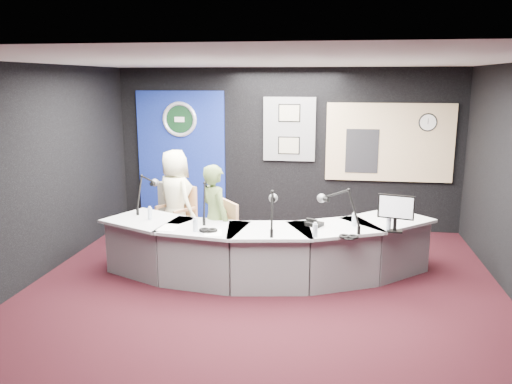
# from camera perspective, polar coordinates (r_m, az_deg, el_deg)

# --- Properties ---
(ground) EXTENTS (6.00, 6.00, 0.00)m
(ground) POSITION_cam_1_polar(r_m,az_deg,el_deg) (6.51, 0.68, -11.07)
(ground) COLOR black
(ground) RESTS_ON ground
(ceiling) EXTENTS (6.00, 6.00, 0.02)m
(ceiling) POSITION_cam_1_polar(r_m,az_deg,el_deg) (5.98, 0.76, 14.37)
(ceiling) COLOR silver
(ceiling) RESTS_ON ground
(wall_back) EXTENTS (6.00, 0.02, 2.80)m
(wall_back) POSITION_cam_1_polar(r_m,az_deg,el_deg) (9.03, 3.38, 4.79)
(wall_back) COLOR black
(wall_back) RESTS_ON ground
(wall_front) EXTENTS (6.00, 0.02, 2.80)m
(wall_front) POSITION_cam_1_polar(r_m,az_deg,el_deg) (3.26, -6.76, -9.20)
(wall_front) COLOR black
(wall_front) RESTS_ON ground
(wall_left) EXTENTS (0.02, 6.00, 2.80)m
(wall_left) POSITION_cam_1_polar(r_m,az_deg,el_deg) (7.15, -23.85, 1.72)
(wall_left) COLOR black
(wall_left) RESTS_ON ground
(broadcast_desk) EXTENTS (4.50, 1.90, 0.75)m
(broadcast_desk) POSITION_cam_1_polar(r_m,az_deg,el_deg) (6.89, 0.92, -6.38)
(broadcast_desk) COLOR #B2B5B7
(broadcast_desk) RESTS_ON ground
(backdrop_panel) EXTENTS (1.60, 0.05, 2.30)m
(backdrop_panel) POSITION_cam_1_polar(r_m,az_deg,el_deg) (9.39, -8.29, 4.05)
(backdrop_panel) COLOR navy
(backdrop_panel) RESTS_ON wall_back
(agency_seal) EXTENTS (0.63, 0.07, 0.63)m
(agency_seal) POSITION_cam_1_polar(r_m,az_deg,el_deg) (9.28, -8.49, 7.98)
(agency_seal) COLOR silver
(agency_seal) RESTS_ON backdrop_panel
(seal_center) EXTENTS (0.48, 0.01, 0.48)m
(seal_center) POSITION_cam_1_polar(r_m,az_deg,el_deg) (9.29, -8.48, 7.99)
(seal_center) COLOR black
(seal_center) RESTS_ON backdrop_panel
(pinboard) EXTENTS (0.90, 0.04, 1.10)m
(pinboard) POSITION_cam_1_polar(r_m,az_deg,el_deg) (8.96, 3.72, 6.97)
(pinboard) COLOR slate
(pinboard) RESTS_ON wall_back
(framed_photo_upper) EXTENTS (0.34, 0.02, 0.27)m
(framed_photo_upper) POSITION_cam_1_polar(r_m,az_deg,el_deg) (8.91, 3.72, 8.75)
(framed_photo_upper) COLOR gray
(framed_photo_upper) RESTS_ON pinboard
(framed_photo_lower) EXTENTS (0.34, 0.02, 0.27)m
(framed_photo_lower) POSITION_cam_1_polar(r_m,az_deg,el_deg) (8.96, 3.67, 5.17)
(framed_photo_lower) COLOR gray
(framed_photo_lower) RESTS_ON pinboard
(booth_window_frame) EXTENTS (2.12, 0.06, 1.32)m
(booth_window_frame) POSITION_cam_1_polar(r_m,az_deg,el_deg) (8.99, 14.60, 5.34)
(booth_window_frame) COLOR tan
(booth_window_frame) RESTS_ON wall_back
(booth_glow) EXTENTS (2.00, 0.02, 1.20)m
(booth_glow) POSITION_cam_1_polar(r_m,az_deg,el_deg) (8.98, 14.60, 5.33)
(booth_glow) COLOR tan
(booth_glow) RESTS_ON booth_window_frame
(equipment_rack) EXTENTS (0.55, 0.02, 0.75)m
(equipment_rack) POSITION_cam_1_polar(r_m,az_deg,el_deg) (8.95, 11.69, 4.48)
(equipment_rack) COLOR black
(equipment_rack) RESTS_ON booth_window_frame
(wall_clock) EXTENTS (0.28, 0.01, 0.28)m
(wall_clock) POSITION_cam_1_polar(r_m,az_deg,el_deg) (9.01, 18.56, 7.35)
(wall_clock) COLOR white
(wall_clock) RESTS_ON booth_window_frame
(armchair_left) EXTENTS (0.83, 0.83, 1.06)m
(armchair_left) POSITION_cam_1_polar(r_m,az_deg,el_deg) (8.16, -8.89, -2.41)
(armchair_left) COLOR #AD764F
(armchair_left) RESTS_ON ground
(armchair_right) EXTENTS (0.79, 0.79, 1.00)m
(armchair_right) POSITION_cam_1_polar(r_m,az_deg,el_deg) (7.07, -4.54, -4.87)
(armchair_right) COLOR #AD764F
(armchair_right) RESTS_ON ground
(draped_jacket) EXTENTS (0.47, 0.37, 0.70)m
(draped_jacket) POSITION_cam_1_polar(r_m,az_deg,el_deg) (8.37, -9.54, -1.41)
(draped_jacket) COLOR slate
(draped_jacket) RESTS_ON armchair_left
(person_man) EXTENTS (0.89, 0.86, 1.54)m
(person_man) POSITION_cam_1_polar(r_m,az_deg,el_deg) (8.10, -8.94, -0.75)
(person_man) COLOR #EDEABD
(person_man) RESTS_ON ground
(person_woman) EXTENTS (0.64, 0.64, 1.49)m
(person_woman) POSITION_cam_1_polar(r_m,az_deg,el_deg) (7.00, -4.58, -2.95)
(person_woman) COLOR #526635
(person_woman) RESTS_ON ground
(computer_monitor) EXTENTS (0.47, 0.15, 0.33)m
(computer_monitor) POSITION_cam_1_polar(r_m,az_deg,el_deg) (6.51, 15.28, -1.59)
(computer_monitor) COLOR black
(computer_monitor) RESTS_ON broadcast_desk
(desk_phone) EXTENTS (0.25, 0.23, 0.05)m
(desk_phone) POSITION_cam_1_polar(r_m,az_deg,el_deg) (6.65, 6.50, -3.55)
(desk_phone) COLOR black
(desk_phone) RESTS_ON broadcast_desk
(headphones_near) EXTENTS (0.20, 0.20, 0.03)m
(headphones_near) POSITION_cam_1_polar(r_m,az_deg,el_deg) (6.21, 10.27, -4.90)
(headphones_near) COLOR black
(headphones_near) RESTS_ON broadcast_desk
(headphones_far) EXTENTS (0.20, 0.20, 0.03)m
(headphones_far) POSITION_cam_1_polar(r_m,az_deg,el_deg) (6.40, -5.33, -4.24)
(headphones_far) COLOR black
(headphones_far) RESTS_ON broadcast_desk
(paper_stack) EXTENTS (0.25, 0.34, 0.00)m
(paper_stack) POSITION_cam_1_polar(r_m,az_deg,el_deg) (6.62, -9.67, -3.93)
(paper_stack) COLOR white
(paper_stack) RESTS_ON broadcast_desk
(notepad) EXTENTS (0.29, 0.35, 0.00)m
(notepad) POSITION_cam_1_polar(r_m,az_deg,el_deg) (6.34, -4.79, -4.53)
(notepad) COLOR white
(notepad) RESTS_ON broadcast_desk
(boom_mic_a) EXTENTS (0.16, 0.74, 0.60)m
(boom_mic_a) POSITION_cam_1_polar(r_m,az_deg,el_deg) (7.53, -12.11, 0.28)
(boom_mic_a) COLOR black
(boom_mic_a) RESTS_ON broadcast_desk
(boom_mic_b) EXTENTS (0.21, 0.73, 0.60)m
(boom_mic_b) POSITION_cam_1_polar(r_m,az_deg,el_deg) (6.90, -5.57, -0.59)
(boom_mic_b) COLOR black
(boom_mic_b) RESTS_ON broadcast_desk
(boom_mic_c) EXTENTS (0.18, 0.74, 0.60)m
(boom_mic_c) POSITION_cam_1_polar(r_m,az_deg,el_deg) (6.36, 1.84, -1.65)
(boom_mic_c) COLOR black
(boom_mic_c) RESTS_ON broadcast_desk
(boom_mic_d) EXTENTS (0.59, 0.52, 0.60)m
(boom_mic_d) POSITION_cam_1_polar(r_m,az_deg,el_deg) (6.51, 9.30, -1.49)
(boom_mic_d) COLOR black
(boom_mic_d) RESTS_ON broadcast_desk
(water_bottles) EXTENTS (3.18, 0.62, 0.18)m
(water_bottles) POSITION_cam_1_polar(r_m,az_deg,el_deg) (6.50, 0.80, -3.25)
(water_bottles) COLOR silver
(water_bottles) RESTS_ON broadcast_desk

